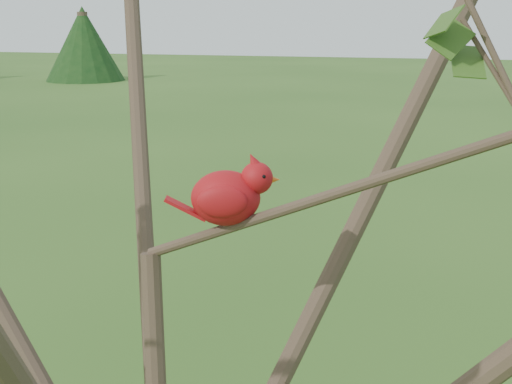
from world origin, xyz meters
TOP-DOWN VIEW (x-y plane):
  - crabapple_tree at (0.03, -0.02)m, footprint 2.35×2.05m
  - cardinal at (0.10, 0.09)m, footprint 0.19×0.12m
  - distant_trees at (0.49, 23.98)m, footprint 36.79×9.71m

SIDE VIEW (x-z plane):
  - distant_trees at x=0.49m, z-range -0.22..3.17m
  - cardinal at x=0.10m, z-range 2.00..2.13m
  - crabapple_tree at x=0.03m, z-range 0.65..3.60m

